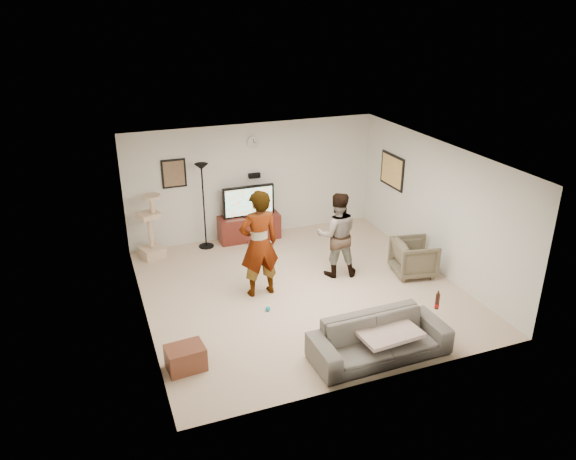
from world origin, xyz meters
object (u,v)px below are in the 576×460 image
object	(u,v)px
person_left	(259,244)
side_table	(186,358)
tv	(249,201)
cat_tree	(150,226)
person_right	(337,235)
armchair	(414,257)
floor_lamp	(204,207)
sofa	(380,338)
tv_stand	(249,227)
beer_bottle	(437,301)

from	to	relation	value
person_left	side_table	distance (m)	2.50
tv	cat_tree	size ratio (longest dim) A/B	0.84
person_right	tv	bearing A→B (deg)	-49.29
person_right	armchair	size ratio (longest dim) A/B	2.16
tv	side_table	world-z (taller)	tv
floor_lamp	sofa	size ratio (longest dim) A/B	0.89
side_table	tv_stand	bearing A→B (deg)	61.55
floor_lamp	side_table	world-z (taller)	floor_lamp
tv	beer_bottle	xyz separation A→B (m)	(1.47, -4.77, -0.16)
cat_tree	side_table	world-z (taller)	cat_tree
beer_bottle	side_table	xyz separation A→B (m)	(-3.67, 0.71, -0.55)
tv_stand	person_left	world-z (taller)	person_left
tv	floor_lamp	world-z (taller)	floor_lamp
cat_tree	person_left	size ratio (longest dim) A/B	0.69
floor_lamp	person_right	bearing A→B (deg)	-46.11
person_right	beer_bottle	world-z (taller)	person_right
cat_tree	sofa	distance (m)	5.34
cat_tree	armchair	size ratio (longest dim) A/B	1.77
person_left	side_table	size ratio (longest dim) A/B	3.64
armchair	tv_stand	bearing A→B (deg)	52.94
tv	side_table	bearing A→B (deg)	-118.45
floor_lamp	sofa	xyz separation A→B (m)	(1.51, -4.71, -0.61)
cat_tree	person_left	world-z (taller)	person_left
sofa	side_table	bearing A→B (deg)	164.43
person_left	armchair	xyz separation A→B (m)	(2.97, -0.33, -0.63)
armchair	beer_bottle	bearing A→B (deg)	165.67
sofa	person_left	bearing A→B (deg)	112.87
person_left	sofa	world-z (taller)	person_left
cat_tree	beer_bottle	distance (m)	5.85
tv_stand	sofa	distance (m)	4.79
floor_lamp	cat_tree	world-z (taller)	floor_lamp
person_right	side_table	distance (m)	3.81
tv_stand	side_table	xyz separation A→B (m)	(-2.20, -4.05, -0.10)
tv_stand	floor_lamp	bearing A→B (deg)	-176.90
tv_stand	sofa	bearing A→B (deg)	-83.69
person_right	beer_bottle	bearing A→B (deg)	113.93
tv	person_left	size ratio (longest dim) A/B	0.58
beer_bottle	side_table	distance (m)	3.78
person_right	sofa	xyz separation A→B (m)	(-0.53, -2.60, -0.52)
person_right	beer_bottle	xyz separation A→B (m)	(0.42, -2.60, -0.10)
floor_lamp	tv	bearing A→B (deg)	3.10
floor_lamp	sofa	distance (m)	4.99
person_right	armchair	distance (m)	1.56
person_left	armchair	bearing A→B (deg)	170.34
floor_lamp	side_table	bearing A→B (deg)	-106.89
person_right	sofa	world-z (taller)	person_right
sofa	tv_stand	bearing A→B (deg)	95.37
person_left	beer_bottle	size ratio (longest dim) A/B	7.79
tv_stand	tv	bearing A→B (deg)	0.00
tv_stand	sofa	xyz separation A→B (m)	(0.53, -4.77, 0.02)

